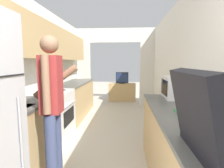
# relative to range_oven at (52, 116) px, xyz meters

# --- Properties ---
(wall_left) EXTENTS (0.38, 7.71, 2.50)m
(wall_left) POSITION_rel_range_oven_xyz_m (-0.26, -0.09, 1.02)
(wall_left) COLOR silver
(wall_left) RESTS_ON ground_plane
(wall_right) EXTENTS (0.06, 7.71, 2.50)m
(wall_right) POSITION_rel_range_oven_xyz_m (2.27, -0.49, 0.80)
(wall_right) COLOR silver
(wall_right) RESTS_ON ground_plane
(wall_far_with_doorway) EXTENTS (2.95, 0.06, 2.50)m
(wall_far_with_doorway) POSITION_rel_range_oven_xyz_m (0.96, 2.79, 0.99)
(wall_far_with_doorway) COLOR silver
(wall_far_with_doorway) RESTS_ON ground_plane
(counter_left) EXTENTS (0.62, 3.94, 0.90)m
(counter_left) POSITION_rel_range_oven_xyz_m (-0.01, 0.61, -0.00)
(counter_left) COLOR tan
(counter_left) RESTS_ON ground_plane
(counter_right) EXTENTS (0.62, 2.24, 0.90)m
(counter_right) POSITION_rel_range_oven_xyz_m (1.94, -1.23, -0.01)
(counter_right) COLOR tan
(counter_right) RESTS_ON ground_plane
(range_oven) EXTENTS (0.66, 0.80, 1.04)m
(range_oven) POSITION_rel_range_oven_xyz_m (0.00, 0.00, 0.00)
(range_oven) COLOR white
(range_oven) RESTS_ON ground_plane
(person) EXTENTS (0.55, 0.39, 1.71)m
(person) POSITION_rel_range_oven_xyz_m (0.50, -1.12, 0.47)
(person) COLOR #384266
(person) RESTS_ON ground_plane
(suitcase) EXTENTS (0.52, 0.58, 0.49)m
(suitcase) POSITION_rel_range_oven_xyz_m (1.86, -2.02, 0.58)
(suitcase) COLOR black
(suitcase) RESTS_ON counter_right
(microwave) EXTENTS (0.33, 0.44, 0.32)m
(microwave) POSITION_rel_range_oven_xyz_m (2.05, -0.41, 0.60)
(microwave) COLOR white
(microwave) RESTS_ON counter_right
(book_stack) EXTENTS (0.21, 0.27, 0.05)m
(book_stack) POSITION_rel_range_oven_xyz_m (1.96, -1.18, 0.47)
(book_stack) COLOR #33894C
(book_stack) RESTS_ON counter_right
(tv_cabinet) EXTENTS (0.97, 0.42, 0.64)m
(tv_cabinet) POSITION_rel_range_oven_xyz_m (1.19, 3.39, -0.13)
(tv_cabinet) COLOR tan
(tv_cabinet) RESTS_ON ground_plane
(television) EXTENTS (0.45, 0.16, 0.41)m
(television) POSITION_rel_range_oven_xyz_m (1.19, 3.34, 0.39)
(television) COLOR black
(television) RESTS_ON tv_cabinet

